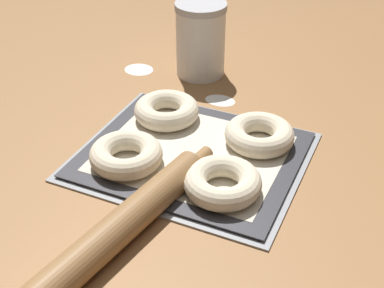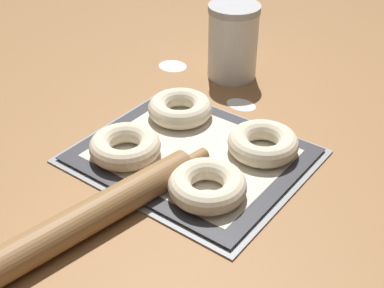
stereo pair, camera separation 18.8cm
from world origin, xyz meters
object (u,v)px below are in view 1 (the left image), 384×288
object	(u,v)px
bagel_front_left	(126,155)
rolling_pin	(123,226)
bagel_back_right	(259,135)
flour_canister	(201,39)
baking_tray	(192,156)
bagel_front_right	(223,182)
bagel_back_left	(167,110)

from	to	relation	value
bagel_front_left	rolling_pin	xyz separation A→B (m)	(0.09, -0.17, -0.00)
bagel_front_left	rolling_pin	world-z (taller)	rolling_pin
bagel_back_right	rolling_pin	world-z (taller)	rolling_pin
bagel_back_right	flour_canister	world-z (taller)	flour_canister
flour_canister	baking_tray	bearing A→B (deg)	-68.89
baking_tray	bagel_front_left	size ratio (longest dim) A/B	3.10
bagel_front_right	baking_tray	bearing A→B (deg)	138.76
bagel_front_left	bagel_back_right	world-z (taller)	same
rolling_pin	bagel_back_left	bearing A→B (deg)	105.44
bagel_front_right	bagel_back_right	bearing A→B (deg)	86.49
bagel_front_left	bagel_front_right	xyz separation A→B (m)	(0.20, -0.00, 0.00)
baking_tray	flour_canister	size ratio (longest dim) A/B	2.36
bagel_back_left	bagel_back_right	size ratio (longest dim) A/B	1.00
baking_tray	bagel_back_left	bearing A→B (deg)	137.55
bagel_front_right	rolling_pin	size ratio (longest dim) A/B	0.28
bagel_back_left	flour_canister	size ratio (longest dim) A/B	0.76
bagel_front_left	rolling_pin	size ratio (longest dim) A/B	0.28
baking_tray	bagel_front_right	distance (m)	0.13
bagel_front_right	flour_canister	xyz separation A→B (m)	(-0.23, 0.43, 0.06)
baking_tray	rolling_pin	xyz separation A→B (m)	(-0.01, -0.25, 0.02)
flour_canister	rolling_pin	world-z (taller)	flour_canister
bagel_front_right	flour_canister	distance (m)	0.49
bagel_back_left	rolling_pin	bearing A→B (deg)	-74.56
rolling_pin	flour_canister	bearing A→B (deg)	101.88
flour_canister	bagel_back_left	bearing A→B (deg)	-83.22
baking_tray	bagel_front_right	bearing A→B (deg)	-41.24
baking_tray	bagel_back_right	bearing A→B (deg)	38.26
bagel_front_right	bagel_back_left	world-z (taller)	same
bagel_front_left	bagel_back_right	distance (m)	0.27
bagel_back_right	flour_canister	xyz separation A→B (m)	(-0.24, 0.26, 0.06)
bagel_front_right	bagel_front_left	bearing A→B (deg)	179.27
baking_tray	bagel_front_right	xyz separation A→B (m)	(0.10, -0.09, 0.03)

